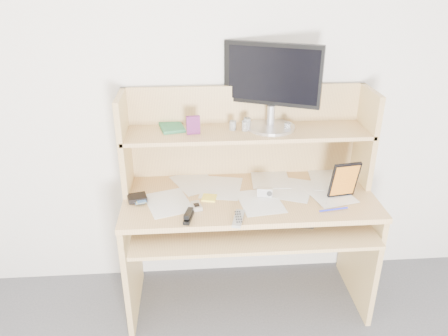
{
  "coord_description": "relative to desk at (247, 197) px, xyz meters",
  "views": [
    {
      "loc": [
        -0.3,
        -0.64,
        1.94
      ],
      "look_at": [
        -0.15,
        1.43,
        0.95
      ],
      "focal_mm": 35.0,
      "sensor_mm": 36.0,
      "label": 1
    }
  ],
  "objects": [
    {
      "name": "shelf_book",
      "position": [
        -0.42,
        0.13,
        0.4
      ],
      "size": [
        0.16,
        0.19,
        0.02
      ],
      "primitive_type": "cube",
      "rotation": [
        0.0,
        0.0,
        0.22
      ],
      "color": "#317B52",
      "rests_on": "desk"
    },
    {
      "name": "paper_clutter",
      "position": [
        0.0,
        -0.08,
        0.06
      ],
      "size": [
        1.32,
        0.54,
        0.01
      ],
      "primitive_type": "cube",
      "color": "white",
      "rests_on": "desk"
    },
    {
      "name": "chip_stack_a",
      "position": [
        -0.08,
        0.09,
        0.41
      ],
      "size": [
        0.04,
        0.04,
        0.05
      ],
      "primitive_type": "cylinder",
      "rotation": [
        0.0,
        0.0,
        0.18
      ],
      "color": "black",
      "rests_on": "desk"
    },
    {
      "name": "wallet",
      "position": [
        -0.62,
        -0.1,
        0.07
      ],
      "size": [
        0.12,
        0.1,
        0.03
      ],
      "primitive_type": "cube",
      "rotation": [
        0.0,
        0.0,
        0.25
      ],
      "color": "black",
      "rests_on": "paper_clutter"
    },
    {
      "name": "monitor",
      "position": [
        0.14,
        0.12,
        0.64
      ],
      "size": [
        0.51,
        0.29,
        0.47
      ],
      "rotation": [
        0.0,
        0.0,
        -0.41
      ],
      "color": "silver",
      "rests_on": "desk"
    },
    {
      "name": "stapler",
      "position": [
        -0.34,
        -0.31,
        0.08
      ],
      "size": [
        0.06,
        0.12,
        0.04
      ],
      "primitive_type": "cube",
      "rotation": [
        0.0,
        0.0,
        -0.22
      ],
      "color": "black",
      "rests_on": "paper_clutter"
    },
    {
      "name": "digital_camera",
      "position": [
        0.08,
        -0.11,
        0.09
      ],
      "size": [
        0.09,
        0.05,
        0.05
      ],
      "primitive_type": "cube",
      "rotation": [
        0.0,
        0.0,
        -0.15
      ],
      "color": "silver",
      "rests_on": "paper_clutter"
    },
    {
      "name": "keyboard",
      "position": [
        0.12,
        -0.16,
        -0.03
      ],
      "size": [
        0.48,
        0.26,
        0.03
      ],
      "rotation": [
        0.0,
        0.0,
        -0.23
      ],
      "color": "black",
      "rests_on": "desk"
    },
    {
      "name": "game_case",
      "position": [
        0.51,
        -0.15,
        0.17
      ],
      "size": [
        0.15,
        0.04,
        0.22
      ],
      "primitive_type": "cube",
      "rotation": [
        0.0,
        0.0,
        0.16
      ],
      "color": "black",
      "rests_on": "paper_clutter"
    },
    {
      "name": "back_wall",
      "position": [
        0.0,
        0.24,
        0.56
      ],
      "size": [
        3.6,
        0.04,
        2.5
      ],
      "primitive_type": "cube",
      "color": "silver",
      "rests_on": "floor"
    },
    {
      "name": "desk",
      "position": [
        0.0,
        0.0,
        0.0
      ],
      "size": [
        1.4,
        0.7,
        1.3
      ],
      "color": "tan",
      "rests_on": "floor"
    },
    {
      "name": "blue_pen",
      "position": [
        0.42,
        -0.28,
        0.07
      ],
      "size": [
        0.16,
        0.03,
        0.01
      ],
      "primitive_type": "cylinder",
      "rotation": [
        1.57,
        0.0,
        1.73
      ],
      "color": "#1A23CA",
      "rests_on": "paper_clutter"
    },
    {
      "name": "tv_remote",
      "position": [
        -0.09,
        -0.34,
        0.07
      ],
      "size": [
        0.08,
        0.16,
        0.02
      ],
      "primitive_type": "cube",
      "rotation": [
        0.0,
        0.0,
        -0.25
      ],
      "color": "gray",
      "rests_on": "paper_clutter"
    },
    {
      "name": "chip_stack_c",
      "position": [
        0.22,
        0.05,
        0.41
      ],
      "size": [
        0.05,
        0.05,
        0.05
      ],
      "primitive_type": "cylinder",
      "rotation": [
        0.0,
        0.0,
        -0.33
      ],
      "color": "black",
      "rests_on": "desk"
    },
    {
      "name": "sticky_note_pad",
      "position": [
        -0.23,
        -0.1,
        0.06
      ],
      "size": [
        0.09,
        0.09,
        0.01
      ],
      "primitive_type": "cube",
      "rotation": [
        0.0,
        0.0,
        -0.23
      ],
      "color": "yellow",
      "rests_on": "desk"
    },
    {
      "name": "chip_stack_d",
      "position": [
        -0.0,
        0.08,
        0.42
      ],
      "size": [
        0.05,
        0.05,
        0.07
      ],
      "primitive_type": "cylinder",
      "rotation": [
        0.0,
        0.0,
        -0.34
      ],
      "color": "white",
      "rests_on": "desk"
    },
    {
      "name": "card_box",
      "position": [
        -0.3,
        0.04,
        0.44
      ],
      "size": [
        0.08,
        0.03,
        0.1
      ],
      "primitive_type": "cube",
      "rotation": [
        0.0,
        0.0,
        0.14
      ],
      "color": "#A52516",
      "rests_on": "desk"
    },
    {
      "name": "chip_stack_b",
      "position": [
        -0.01,
        0.07,
        0.42
      ],
      "size": [
        0.04,
        0.04,
        0.06
      ],
      "primitive_type": "cylinder",
      "rotation": [
        0.0,
        0.0,
        0.3
      ],
      "color": "white",
      "rests_on": "desk"
    },
    {
      "name": "flip_phone",
      "position": [
        -0.3,
        -0.2,
        0.07
      ],
      "size": [
        0.06,
        0.09,
        0.02
      ],
      "primitive_type": "cube",
      "rotation": [
        0.0,
        0.0,
        0.23
      ],
      "color": "#BDBDBF",
      "rests_on": "paper_clutter"
    }
  ]
}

